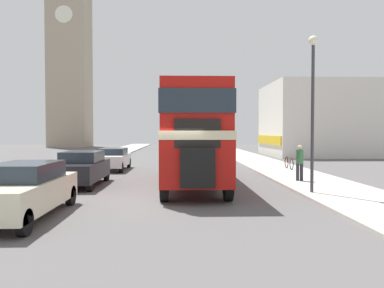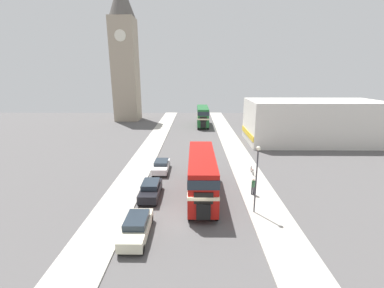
{
  "view_description": "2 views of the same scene",
  "coord_description": "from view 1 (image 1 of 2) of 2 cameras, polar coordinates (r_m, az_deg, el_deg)",
  "views": [
    {
      "loc": [
        0.48,
        -12.91,
        2.38
      ],
      "look_at": [
        1.07,
        4.19,
        1.84
      ],
      "focal_mm": 35.0,
      "sensor_mm": 36.0,
      "label": 1
    },
    {
      "loc": [
        0.37,
        -18.78,
        11.52
      ],
      "look_at": [
        0.0,
        16.59,
        1.89
      ],
      "focal_mm": 24.0,
      "sensor_mm": 36.0,
      "label": 2
    }
  ],
  "objects": [
    {
      "name": "pedestrian_walking",
      "position": [
        18.14,
        16.09,
        -2.45
      ],
      "size": [
        0.34,
        0.34,
        1.66
      ],
      "color": "#282833",
      "rests_on": "sidewalk_right"
    },
    {
      "name": "car_parked_near",
      "position": [
        11.44,
        -24.27,
        -6.37
      ],
      "size": [
        1.74,
        4.55,
        1.53
      ],
      "color": "beige",
      "rests_on": "ground_plane"
    },
    {
      "name": "car_parked_mid",
      "position": [
        17.43,
        -16.45,
        -3.52
      ],
      "size": [
        1.74,
        4.32,
        1.53
      ],
      "color": "black",
      "rests_on": "ground_plane"
    },
    {
      "name": "double_decker_bus",
      "position": [
        17.08,
        0.0,
        2.22
      ],
      "size": [
        2.51,
        10.52,
        4.2
      ],
      "color": "#B2140F",
      "rests_on": "ground_plane"
    },
    {
      "name": "bus_distant",
      "position": [
        52.58,
        -0.08,
        2.03
      ],
      "size": [
        2.52,
        10.27,
        4.34
      ],
      "color": "#1E602D",
      "rests_on": "ground_plane"
    },
    {
      "name": "sidewalk_right",
      "position": [
        14.53,
        23.84,
        -7.54
      ],
      "size": [
        3.5,
        120.0,
        0.12
      ],
      "color": "#B7B2A8",
      "rests_on": "ground_plane"
    },
    {
      "name": "bicycle_on_pavement",
      "position": [
        23.76,
        14.56,
        -2.84
      ],
      "size": [
        0.05,
        1.76,
        0.78
      ],
      "color": "black",
      "rests_on": "sidewalk_right"
    },
    {
      "name": "shop_building_block",
      "position": [
        42.85,
        26.02,
        3.32
      ],
      "size": [
        21.95,
        10.05,
        7.3
      ],
      "color": "silver",
      "rests_on": "ground_plane"
    },
    {
      "name": "ground_plane",
      "position": [
        13.13,
        -4.07,
        -8.65
      ],
      "size": [
        120.0,
        120.0,
        0.0
      ],
      "primitive_type": "plane",
      "color": "#565454"
    },
    {
      "name": "church_tower",
      "position": [
        64.68,
        -18.13,
        14.7
      ],
      "size": [
        6.14,
        6.14,
        33.18
      ],
      "color": "tan",
      "rests_on": "ground_plane"
    },
    {
      "name": "car_parked_far",
      "position": [
        24.01,
        -11.98,
        -2.19
      ],
      "size": [
        1.76,
        4.26,
        1.37
      ],
      "color": "white",
      "rests_on": "ground_plane"
    },
    {
      "name": "street_lamp",
      "position": [
        14.83,
        17.93,
        7.81
      ],
      "size": [
        0.36,
        0.36,
        5.86
      ],
      "color": "#38383D",
      "rests_on": "sidewalk_right"
    }
  ]
}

